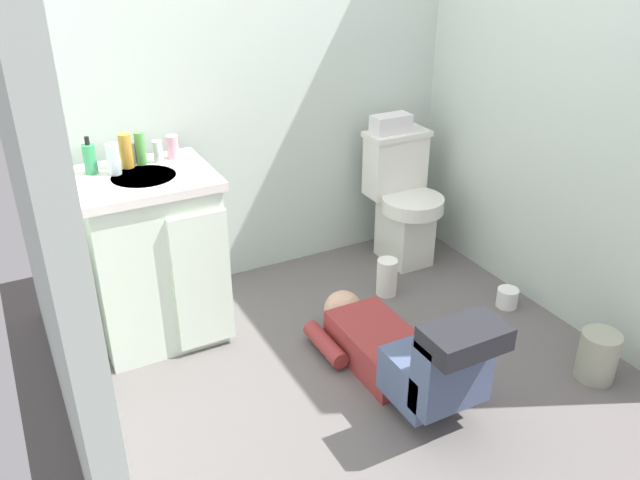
{
  "coord_description": "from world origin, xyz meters",
  "views": [
    {
      "loc": [
        -1.24,
        -2.12,
        1.85
      ],
      "look_at": [
        0.04,
        0.32,
        0.45
      ],
      "focal_mm": 36.53,
      "sensor_mm": 36.0,
      "label": 1
    }
  ],
  "objects_px": {
    "trash_can": "(598,356)",
    "toilet": "(403,200)",
    "bottle_green": "(140,148)",
    "bottle_white": "(158,152)",
    "faucet": "(133,154)",
    "paper_towel_roll": "(387,277)",
    "tissue_box": "(391,124)",
    "toilet_paper_roll": "(507,298)",
    "vanity_cabinet": "(154,256)",
    "bottle_amber": "(126,151)",
    "person_plumber": "(402,352)",
    "bottle_clear": "(113,159)",
    "soap_dispenser": "(90,158)",
    "bottle_pink": "(173,147)"
  },
  "relations": [
    {
      "from": "bottle_clear",
      "to": "bottle_white",
      "type": "xyz_separation_m",
      "value": [
        0.21,
        0.06,
        -0.02
      ]
    },
    {
      "from": "faucet",
      "to": "bottle_clear",
      "type": "xyz_separation_m",
      "value": [
        -0.1,
        -0.08,
        0.02
      ]
    },
    {
      "from": "toilet",
      "to": "paper_towel_roll",
      "type": "xyz_separation_m",
      "value": [
        -0.3,
        -0.32,
        -0.27
      ]
    },
    {
      "from": "bottle_amber",
      "to": "person_plumber",
      "type": "bearing_deg",
      "value": -50.45
    },
    {
      "from": "tissue_box",
      "to": "bottle_pink",
      "type": "height_order",
      "value": "bottle_pink"
    },
    {
      "from": "faucet",
      "to": "bottle_white",
      "type": "distance_m",
      "value": 0.11
    },
    {
      "from": "faucet",
      "to": "soap_dispenser",
      "type": "distance_m",
      "value": 0.19
    },
    {
      "from": "bottle_green",
      "to": "trash_can",
      "type": "relative_size",
      "value": 0.66
    },
    {
      "from": "soap_dispenser",
      "to": "trash_can",
      "type": "bearing_deg",
      "value": -37.41
    },
    {
      "from": "bottle_green",
      "to": "bottle_white",
      "type": "height_order",
      "value": "bottle_green"
    },
    {
      "from": "bottle_clear",
      "to": "bottle_amber",
      "type": "distance_m",
      "value": 0.09
    },
    {
      "from": "trash_can",
      "to": "bottle_white",
      "type": "bearing_deg",
      "value": 137.4
    },
    {
      "from": "soap_dispenser",
      "to": "bottle_green",
      "type": "relative_size",
      "value": 1.11
    },
    {
      "from": "bottle_clear",
      "to": "toilet_paper_roll",
      "type": "height_order",
      "value": "bottle_clear"
    },
    {
      "from": "toilet",
      "to": "bottle_clear",
      "type": "relative_size",
      "value": 5.47
    },
    {
      "from": "trash_can",
      "to": "faucet",
      "type": "bearing_deg",
      "value": 139.03
    },
    {
      "from": "toilet",
      "to": "bottle_pink",
      "type": "height_order",
      "value": "bottle_pink"
    },
    {
      "from": "soap_dispenser",
      "to": "bottle_pink",
      "type": "relative_size",
      "value": 1.53
    },
    {
      "from": "tissue_box",
      "to": "toilet_paper_roll",
      "type": "bearing_deg",
      "value": -73.81
    },
    {
      "from": "person_plumber",
      "to": "toilet_paper_roll",
      "type": "relative_size",
      "value": 9.68
    },
    {
      "from": "vanity_cabinet",
      "to": "toilet_paper_roll",
      "type": "height_order",
      "value": "vanity_cabinet"
    },
    {
      "from": "paper_towel_roll",
      "to": "toilet",
      "type": "bearing_deg",
      "value": 46.8
    },
    {
      "from": "trash_can",
      "to": "toilet",
      "type": "bearing_deg",
      "value": 95.52
    },
    {
      "from": "vanity_cabinet",
      "to": "bottle_amber",
      "type": "height_order",
      "value": "bottle_amber"
    },
    {
      "from": "soap_dispenser",
      "to": "bottle_amber",
      "type": "distance_m",
      "value": 0.16
    },
    {
      "from": "soap_dispenser",
      "to": "bottle_clear",
      "type": "height_order",
      "value": "soap_dispenser"
    },
    {
      "from": "person_plumber",
      "to": "soap_dispenser",
      "type": "bearing_deg",
      "value": 134.43
    },
    {
      "from": "bottle_green",
      "to": "tissue_box",
      "type": "bearing_deg",
      "value": 2.32
    },
    {
      "from": "paper_towel_roll",
      "to": "bottle_amber",
      "type": "bearing_deg",
      "value": 164.1
    },
    {
      "from": "bottle_white",
      "to": "toilet",
      "type": "bearing_deg",
      "value": -1.05
    },
    {
      "from": "person_plumber",
      "to": "trash_can",
      "type": "distance_m",
      "value": 0.87
    },
    {
      "from": "faucet",
      "to": "toilet_paper_roll",
      "type": "distance_m",
      "value": 2.0
    },
    {
      "from": "vanity_cabinet",
      "to": "tissue_box",
      "type": "distance_m",
      "value": 1.48
    },
    {
      "from": "person_plumber",
      "to": "bottle_clear",
      "type": "xyz_separation_m",
      "value": [
        -0.9,
        0.95,
        0.71
      ]
    },
    {
      "from": "faucet",
      "to": "paper_towel_roll",
      "type": "relative_size",
      "value": 0.49
    },
    {
      "from": "person_plumber",
      "to": "bottle_amber",
      "type": "distance_m",
      "value": 1.5
    },
    {
      "from": "tissue_box",
      "to": "bottle_clear",
      "type": "distance_m",
      "value": 1.53
    },
    {
      "from": "person_plumber",
      "to": "bottle_amber",
      "type": "height_order",
      "value": "bottle_amber"
    },
    {
      "from": "bottle_white",
      "to": "person_plumber",
      "type": "bearing_deg",
      "value": -55.62
    },
    {
      "from": "vanity_cabinet",
      "to": "toilet_paper_roll",
      "type": "xyz_separation_m",
      "value": [
        1.65,
        -0.61,
        -0.37
      ]
    },
    {
      "from": "toilet",
      "to": "bottle_amber",
      "type": "relative_size",
      "value": 4.82
    },
    {
      "from": "bottle_amber",
      "to": "bottle_pink",
      "type": "xyz_separation_m",
      "value": [
        0.22,
        0.02,
        -0.02
      ]
    },
    {
      "from": "bottle_pink",
      "to": "vanity_cabinet",
      "type": "bearing_deg",
      "value": -140.13
    },
    {
      "from": "person_plumber",
      "to": "soap_dispenser",
      "type": "xyz_separation_m",
      "value": [
        -0.99,
        1.01,
        0.71
      ]
    },
    {
      "from": "bottle_amber",
      "to": "paper_towel_roll",
      "type": "bearing_deg",
      "value": -15.9
    },
    {
      "from": "tissue_box",
      "to": "toilet_paper_roll",
      "type": "distance_m",
      "value": 1.13
    },
    {
      "from": "bottle_clear",
      "to": "toilet_paper_roll",
      "type": "xyz_separation_m",
      "value": [
        1.76,
        -0.68,
        -0.84
      ]
    },
    {
      "from": "faucet",
      "to": "bottle_white",
      "type": "relative_size",
      "value": 0.99
    },
    {
      "from": "faucet",
      "to": "soap_dispenser",
      "type": "height_order",
      "value": "soap_dispenser"
    },
    {
      "from": "bottle_pink",
      "to": "trash_can",
      "type": "xyz_separation_m",
      "value": [
        1.41,
        -1.39,
        -0.76
      ]
    }
  ]
}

